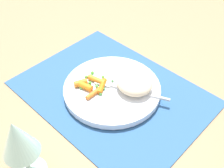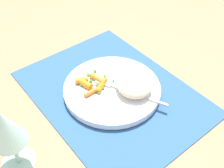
{
  "view_description": "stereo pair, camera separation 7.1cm",
  "coord_description": "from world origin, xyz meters",
  "px_view_note": "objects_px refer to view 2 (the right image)",
  "views": [
    {
      "loc": [
        -0.37,
        0.39,
        0.55
      ],
      "look_at": [
        0.0,
        0.0,
        0.03
      ],
      "focal_mm": 44.77,
      "sensor_mm": 36.0,
      "label": 1
    },
    {
      "loc": [
        -0.42,
        0.34,
        0.55
      ],
      "look_at": [
        0.0,
        0.0,
        0.03
      ],
      "focal_mm": 44.77,
      "sensor_mm": 36.0,
      "label": 2
    }
  ],
  "objects_px": {
    "fork": "(123,90)",
    "wine_glass": "(6,129)",
    "carrot_portion": "(91,83)",
    "plate": "(112,89)",
    "rice_mound": "(134,85)"
  },
  "relations": [
    {
      "from": "fork",
      "to": "wine_glass",
      "type": "bearing_deg",
      "value": 91.38
    },
    {
      "from": "carrot_portion",
      "to": "wine_glass",
      "type": "height_order",
      "value": "wine_glass"
    },
    {
      "from": "plate",
      "to": "carrot_portion",
      "type": "bearing_deg",
      "value": 45.85
    },
    {
      "from": "fork",
      "to": "wine_glass",
      "type": "height_order",
      "value": "wine_glass"
    },
    {
      "from": "plate",
      "to": "rice_mound",
      "type": "xyz_separation_m",
      "value": [
        -0.05,
        -0.04,
        0.03
      ]
    },
    {
      "from": "wine_glass",
      "to": "rice_mound",
      "type": "bearing_deg",
      "value": -91.74
    },
    {
      "from": "plate",
      "to": "carrot_portion",
      "type": "distance_m",
      "value": 0.06
    },
    {
      "from": "carrot_portion",
      "to": "fork",
      "type": "xyz_separation_m",
      "value": [
        -0.07,
        -0.05,
        -0.0
      ]
    },
    {
      "from": "fork",
      "to": "plate",
      "type": "bearing_deg",
      "value": 24.38
    },
    {
      "from": "rice_mound",
      "to": "fork",
      "type": "bearing_deg",
      "value": 51.7
    },
    {
      "from": "carrot_portion",
      "to": "rice_mound",
      "type": "bearing_deg",
      "value": -138.76
    },
    {
      "from": "rice_mound",
      "to": "fork",
      "type": "distance_m",
      "value": 0.03
    },
    {
      "from": "rice_mound",
      "to": "wine_glass",
      "type": "xyz_separation_m",
      "value": [
        0.01,
        0.33,
        0.07
      ]
    },
    {
      "from": "fork",
      "to": "rice_mound",
      "type": "bearing_deg",
      "value": -128.3
    },
    {
      "from": "rice_mound",
      "to": "wine_glass",
      "type": "relative_size",
      "value": 0.59
    }
  ]
}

